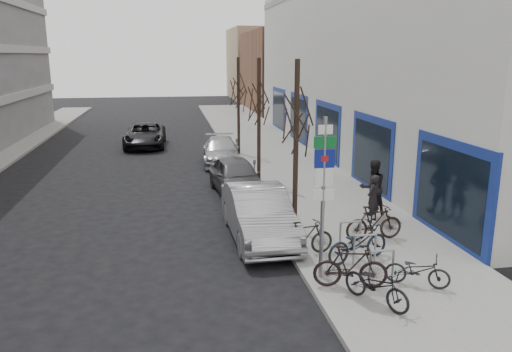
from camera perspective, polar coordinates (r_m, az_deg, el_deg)
name	(u,v)px	position (r m, az deg, el deg)	size (l,w,h in m)	color
ground	(226,289)	(12.59, -3.43, -12.79)	(120.00, 120.00, 0.00)	black
sidewalk_east	(300,181)	(22.65, 5.06, -0.54)	(5.00, 70.00, 0.15)	slate
commercial_building	(483,66)	(32.74, 24.47, 11.39)	(20.00, 32.00, 10.00)	#B7B7B2
brick_building_far	(307,71)	(53.17, 5.81, 11.84)	(12.00, 14.00, 8.00)	brown
tan_building_far	(280,64)	(67.84, 2.78, 12.69)	(13.00, 12.00, 9.00)	#937A5B
highway_sign_pole	(323,189)	(12.18, 7.70, -1.44)	(0.55, 0.10, 4.20)	gray
bike_rack	(365,245)	(13.75, 12.33, -7.76)	(0.66, 2.26, 0.83)	gray
tree_near	(297,106)	(15.27, 4.67, 7.97)	(1.80, 1.80, 5.50)	black
tree_mid	(259,91)	(21.61, 0.34, 9.66)	(1.80, 1.80, 5.50)	black
tree_far	(238,83)	(28.02, -2.04, 10.56)	(1.80, 1.80, 5.50)	black
meter_front	(284,212)	(15.34, 3.27, -4.17)	(0.10, 0.08, 1.27)	gray
meter_mid	(254,172)	(20.54, -0.17, 0.45)	(0.10, 0.08, 1.27)	gray
meter_back	(237,148)	(25.86, -2.21, 3.19)	(0.10, 0.08, 1.27)	gray
bike_near_left	(377,282)	(11.67, 13.63, -11.70)	(0.52, 1.73, 1.06)	black
bike_near_right	(351,266)	(12.31, 10.76, -10.09)	(0.54, 1.80, 1.09)	black
bike_mid_curb	(358,240)	(13.83, 11.57, -7.17)	(0.60, 1.97, 1.20)	black
bike_mid_inner	(305,238)	(14.01, 5.60, -7.03)	(0.51, 1.72, 1.04)	black
bike_far_curb	(418,268)	(12.82, 17.99, -9.94)	(0.46, 1.53, 0.94)	black
bike_far_inner	(374,222)	(15.48, 13.35, -5.19)	(0.54, 1.82, 1.10)	black
parked_car_front	(259,214)	(15.52, 0.30, -4.33)	(1.72, 4.93, 1.63)	#A7A7AC
parked_car_mid	(236,176)	(20.56, -2.28, -0.01)	(1.77, 4.41, 1.50)	#4B4B50
parked_car_back	(221,151)	(26.51, -4.02, 2.88)	(1.88, 4.62, 1.34)	#9FA0A4
lane_car	(145,135)	(32.14, -12.56, 4.59)	(2.42, 5.24, 1.46)	black
pedestrian_near	(373,198)	(17.09, 13.25, -2.51)	(0.59, 0.38, 1.61)	black
pedestrian_far	(373,187)	(17.81, 13.18, -1.24)	(0.73, 0.49, 1.97)	black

